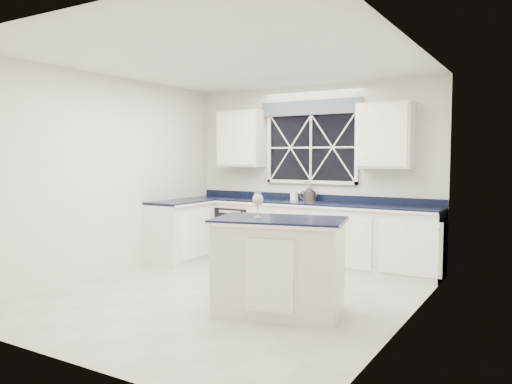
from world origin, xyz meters
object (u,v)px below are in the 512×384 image
Objects in this scene: faucet at (309,190)px; wine_glass at (258,200)px; kettle at (310,195)px; soap_bottle at (294,194)px; island at (279,265)px; dishwasher at (241,231)px.

faucet is 1.17× the size of wine_glass.
kettle reaches higher than soap_bottle.
faucet is 0.96× the size of kettle.
kettle reaches higher than island.
dishwasher is at bearing 116.41° from island.
island is at bearing -73.09° from kettle.
faucet reaches higher than wine_glass.
kettle is (0.06, -0.11, -0.06)m from faucet.
wine_glass is (-0.22, -0.06, 0.67)m from island.
soap_bottle is at bearing -170.12° from faucet.
soap_bottle is (-0.23, -0.04, -0.06)m from faucet.
wine_glass is (1.68, -2.30, 0.75)m from dishwasher.
dishwasher is at bearing -169.94° from soap_bottle.
wine_glass is at bearing -77.01° from faucet.
faucet is at bearing 117.94° from kettle.
soap_bottle is at bearing 165.25° from kettle.
dishwasher is 2.93m from island.
island is at bearing 16.20° from wine_glass.
kettle is 2.44m from wine_glass.
kettle is at bearing -14.09° from soap_bottle.
soap_bottle is (-1.03, 2.39, 0.54)m from island.
soap_bottle is (0.87, 0.15, 0.62)m from dishwasher.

